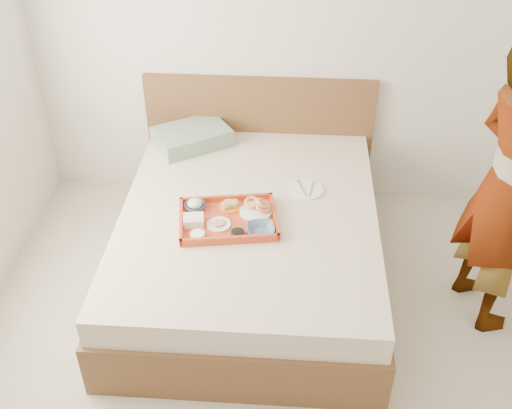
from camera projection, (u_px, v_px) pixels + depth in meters
The scene contains 16 objects.
ground at pixel (262, 405), 3.24m from camera, with size 3.50×4.00×0.01m, color #BFB4A1.
wall_back at pixel (282, 28), 4.07m from camera, with size 3.50×0.01×2.60m, color silver.
bed at pixel (249, 243), 3.89m from camera, with size 1.65×2.00×0.53m, color brown.
headboard at pixel (259, 137), 4.54m from camera, with size 1.65×0.06×0.95m, color brown.
pillow at pixel (192, 137), 4.32m from camera, with size 0.50×0.34×0.12m, color #8CA38B.
tray at pixel (228, 219), 3.62m from camera, with size 0.57×0.42×0.05m, color #C43C1D.
prawn_plate at pixel (256, 211), 3.69m from camera, with size 0.20×0.20×0.01m, color white.
navy_bowl_big at pixel (261, 230), 3.53m from camera, with size 0.16×0.16×0.04m, color navy.
sauce_dish at pixel (238, 234), 3.50m from camera, with size 0.08×0.08×0.03m, color black.
meat_plate at pixel (219, 224), 3.59m from camera, with size 0.14×0.14×0.01m, color white.
bread_plate at pixel (230, 206), 3.73m from camera, with size 0.14×0.14×0.01m, color orange.
salad_bowl at pixel (195, 206), 3.71m from camera, with size 0.13×0.13×0.04m, color navy.
plastic_tub at pixel (194, 220), 3.59m from camera, with size 0.12×0.10×0.05m, color silver.
cheese_round at pixel (198, 235), 3.50m from camera, with size 0.08×0.08×0.03m, color white.
dinner_plate at pixel (307, 190), 3.90m from camera, with size 0.22×0.22×0.01m, color white.
person at pixel (509, 188), 3.30m from camera, with size 0.65×0.42×1.77m, color beige.
Camera 1 is at (0.11, -1.97, 2.79)m, focal length 43.09 mm.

